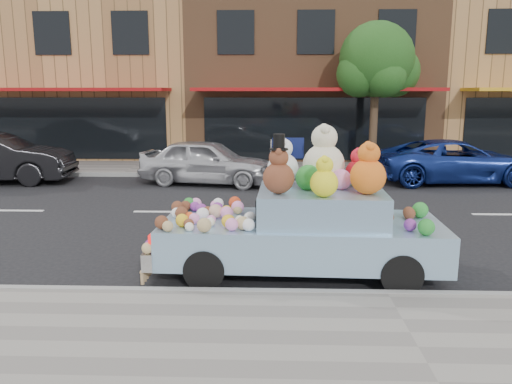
{
  "coord_description": "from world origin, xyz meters",
  "views": [
    {
      "loc": [
        -1.59,
        -11.5,
        2.82
      ],
      "look_at": [
        -1.85,
        -3.7,
        1.25
      ],
      "focal_mm": 35.0,
      "sensor_mm": 36.0,
      "label": 1
    }
  ],
  "objects_px": {
    "car_silver": "(207,162)",
    "car_blue": "(456,161)",
    "street_tree": "(377,66)",
    "art_car": "(303,222)"
  },
  "relations": [
    {
      "from": "car_silver",
      "to": "car_blue",
      "type": "distance_m",
      "value": 7.8
    },
    {
      "from": "car_silver",
      "to": "car_blue",
      "type": "relative_size",
      "value": 0.85
    },
    {
      "from": "street_tree",
      "to": "car_blue",
      "type": "relative_size",
      "value": 1.08
    },
    {
      "from": "street_tree",
      "to": "car_silver",
      "type": "xyz_separation_m",
      "value": [
        -5.64,
        -2.84,
        -2.99
      ]
    },
    {
      "from": "car_blue",
      "to": "art_car",
      "type": "xyz_separation_m",
      "value": [
        -5.27,
        -8.17,
        0.15
      ]
    },
    {
      "from": "car_silver",
      "to": "art_car",
      "type": "xyz_separation_m",
      "value": [
        2.51,
        -7.66,
        0.13
      ]
    },
    {
      "from": "street_tree",
      "to": "car_blue",
      "type": "distance_m",
      "value": 4.37
    },
    {
      "from": "street_tree",
      "to": "art_car",
      "type": "height_order",
      "value": "street_tree"
    },
    {
      "from": "car_blue",
      "to": "art_car",
      "type": "relative_size",
      "value": 1.07
    },
    {
      "from": "street_tree",
      "to": "car_silver",
      "type": "bearing_deg",
      "value": -153.3
    }
  ]
}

